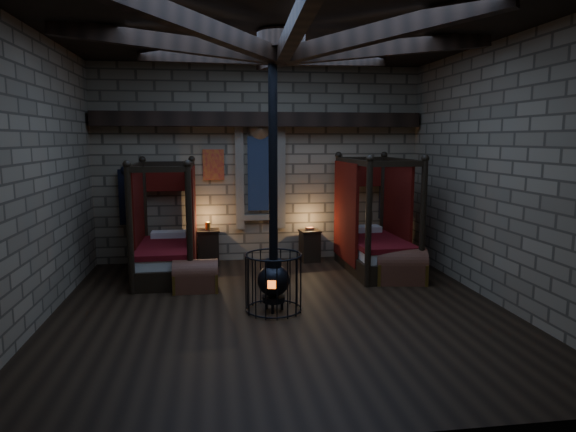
{
  "coord_description": "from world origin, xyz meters",
  "views": [
    {
      "loc": [
        -1.01,
        -7.6,
        2.65
      ],
      "look_at": [
        0.19,
        0.6,
        1.4
      ],
      "focal_mm": 32.0,
      "sensor_mm": 36.0,
      "label": 1
    }
  ],
  "objects": [
    {
      "name": "room",
      "position": [
        -0.0,
        0.09,
        3.74
      ],
      "size": [
        7.02,
        7.02,
        4.29
      ],
      "color": "black",
      "rests_on": "ground"
    },
    {
      "name": "bed_left",
      "position": [
        -1.94,
        2.34,
        0.54
      ],
      "size": [
        1.12,
        2.1,
        2.19
      ],
      "rotation": [
        0.0,
        0.0,
        0.0
      ],
      "color": "black",
      "rests_on": "ground"
    },
    {
      "name": "bed_right",
      "position": [
        2.19,
        2.22,
        0.56
      ],
      "size": [
        1.21,
        2.2,
        2.26
      ],
      "rotation": [
        0.0,
        0.0,
        0.03
      ],
      "color": "black",
      "rests_on": "ground"
    },
    {
      "name": "trunk_left",
      "position": [
        -1.35,
        1.27,
        0.25
      ],
      "size": [
        0.79,
        0.5,
        0.57
      ],
      "rotation": [
        0.0,
        0.0,
        -0.01
      ],
      "color": "brown",
      "rests_on": "ground"
    },
    {
      "name": "trunk_right",
      "position": [
        2.39,
        1.26,
        0.3
      ],
      "size": [
        1.01,
        0.73,
        0.68
      ],
      "rotation": [
        0.0,
        0.0,
        -0.17
      ],
      "color": "brown",
      "rests_on": "ground"
    },
    {
      "name": "nightstand_left",
      "position": [
        -1.14,
        3.14,
        0.39
      ],
      "size": [
        0.48,
        0.46,
        0.92
      ],
      "rotation": [
        0.0,
        0.0,
        0.03
      ],
      "color": "black",
      "rests_on": "ground"
    },
    {
      "name": "nightstand_right",
      "position": [
        1.04,
        3.15,
        0.35
      ],
      "size": [
        0.47,
        0.46,
        0.75
      ],
      "rotation": [
        0.0,
        0.0,
        0.12
      ],
      "color": "black",
      "rests_on": "ground"
    },
    {
      "name": "stove",
      "position": [
        -0.12,
        0.01,
        0.58
      ],
      "size": [
        0.88,
        0.88,
        4.05
      ],
      "rotation": [
        0.0,
        0.0,
        -0.23
      ],
      "color": "black",
      "rests_on": "ground"
    }
  ]
}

